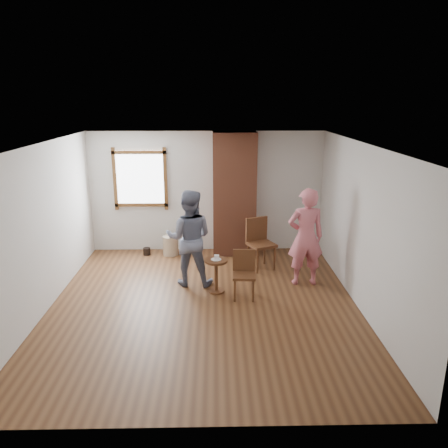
% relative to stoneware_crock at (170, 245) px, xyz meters
% --- Properties ---
extents(ground, '(5.50, 5.50, 0.00)m').
position_rel_stoneware_crock_xyz_m(ground, '(0.77, -2.40, -0.21)').
color(ground, brown).
rests_on(ground, ground).
extents(room_shell, '(5.04, 5.52, 2.62)m').
position_rel_stoneware_crock_xyz_m(room_shell, '(0.72, -1.79, 1.60)').
color(room_shell, silver).
rests_on(room_shell, ground).
extents(brick_chimney, '(0.90, 0.50, 2.60)m').
position_rel_stoneware_crock_xyz_m(brick_chimney, '(1.37, 0.10, 1.09)').
color(brick_chimney, '#9B5237').
rests_on(brick_chimney, ground).
extents(stoneware_crock, '(0.40, 0.40, 0.42)m').
position_rel_stoneware_crock_xyz_m(stoneware_crock, '(0.00, 0.00, 0.00)').
color(stoneware_crock, tan).
rests_on(stoneware_crock, ground).
extents(dark_pot, '(0.18, 0.18, 0.16)m').
position_rel_stoneware_crock_xyz_m(dark_pot, '(-0.51, 0.00, -0.13)').
color(dark_pot, black).
rests_on(dark_pot, ground).
extents(dining_chair_left, '(0.40, 0.40, 0.81)m').
position_rel_stoneware_crock_xyz_m(dining_chair_left, '(1.45, -2.07, 0.24)').
color(dining_chair_left, brown).
rests_on(dining_chair_left, ground).
extents(dining_chair_right, '(0.62, 0.62, 1.00)m').
position_rel_stoneware_crock_xyz_m(dining_chair_right, '(1.84, -0.75, 0.35)').
color(dining_chair_right, brown).
rests_on(dining_chair_right, ground).
extents(side_table, '(0.40, 0.40, 0.60)m').
position_rel_stoneware_crock_xyz_m(side_table, '(0.98, -1.89, 0.19)').
color(side_table, brown).
rests_on(side_table, ground).
extents(cake_plate, '(0.18, 0.18, 0.01)m').
position_rel_stoneware_crock_xyz_m(cake_plate, '(0.98, -1.89, 0.39)').
color(cake_plate, white).
rests_on(cake_plate, side_table).
extents(cake_slice, '(0.08, 0.07, 0.06)m').
position_rel_stoneware_crock_xyz_m(cake_slice, '(0.99, -1.89, 0.43)').
color(cake_slice, white).
rests_on(cake_slice, cake_plate).
extents(man, '(0.90, 0.73, 1.74)m').
position_rel_stoneware_crock_xyz_m(man, '(0.50, -1.52, 0.66)').
color(man, '#121633').
rests_on(man, ground).
extents(person_pink, '(0.67, 0.46, 1.77)m').
position_rel_stoneware_crock_xyz_m(person_pink, '(2.57, -1.56, 0.68)').
color(person_pink, '#D26975').
rests_on(person_pink, ground).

